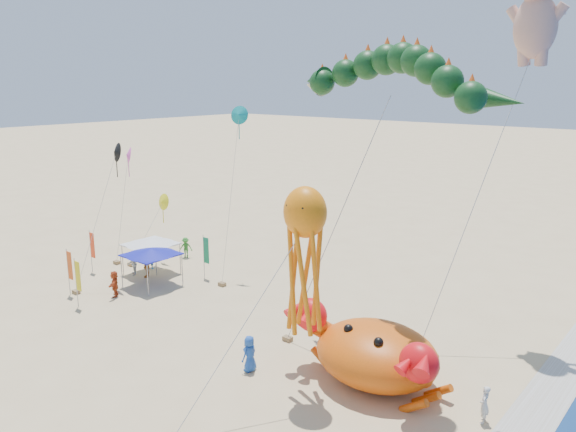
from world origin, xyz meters
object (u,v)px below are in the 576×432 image
at_px(crab_inflatable, 375,353).
at_px(dragon_kite, 388,83).
at_px(cherub_kite, 536,15).
at_px(canopy_white, 151,241).
at_px(octopus_kite, 304,249).
at_px(canopy_blue, 151,252).

relative_size(crab_inflatable, dragon_kite, 0.53).
bearing_deg(cherub_kite, canopy_white, -163.02).
relative_size(crab_inflatable, octopus_kite, 0.85).
xyz_separation_m(dragon_kite, cherub_kite, (3.99, 7.65, 3.31)).
relative_size(cherub_kite, octopus_kite, 2.03).
distance_m(crab_inflatable, dragon_kite, 12.54).
distance_m(dragon_kite, canopy_blue, 20.73).
distance_m(crab_inflatable, canopy_white, 21.00).
distance_m(cherub_kite, canopy_blue, 27.29).
bearing_deg(crab_inflatable, canopy_blue, 175.55).
xyz_separation_m(octopus_kite, canopy_white, (-18.59, 5.60, -4.33)).
bearing_deg(canopy_blue, octopus_kite, -13.83).
distance_m(crab_inflatable, cherub_kite, 18.74).
height_order(dragon_kite, cherub_kite, cherub_kite).
relative_size(cherub_kite, canopy_blue, 5.57).
height_order(dragon_kite, canopy_white, dragon_kite).
relative_size(dragon_kite, canopy_blue, 4.36).
bearing_deg(crab_inflatable, cherub_kite, 75.34).
distance_m(cherub_kite, octopus_kite, 17.10).
bearing_deg(dragon_kite, cherub_kite, 62.44).
distance_m(octopus_kite, canopy_white, 19.89).
xyz_separation_m(crab_inflatable, octopus_kite, (-2.18, -2.61, 5.21)).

